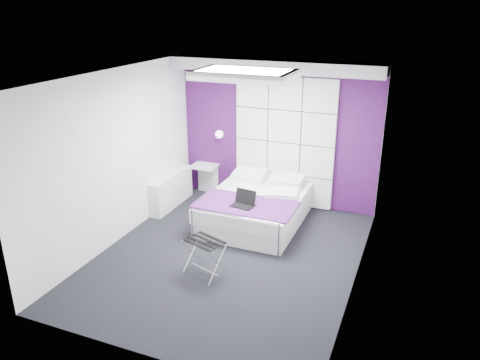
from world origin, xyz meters
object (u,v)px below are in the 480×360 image
at_px(radiator, 171,190).
at_px(nightstand, 205,166).
at_px(luggage_rack, 205,257).
at_px(bed, 256,207).
at_px(wall_lamp, 220,134).
at_px(laptop, 244,202).

height_order(radiator, nightstand, radiator).
height_order(nightstand, luggage_rack, nightstand).
relative_size(radiator, bed, 0.64).
distance_m(bed, luggage_rack, 1.73).
height_order(wall_lamp, laptop, wall_lamp).
relative_size(wall_lamp, radiator, 0.12).
bearing_deg(nightstand, luggage_rack, -63.97).
bearing_deg(luggage_rack, bed, 106.19).
relative_size(nightstand, laptop, 1.34).
xyz_separation_m(wall_lamp, nightstand, (-0.31, -0.04, -0.65)).
relative_size(wall_lamp, nightstand, 0.32).
bearing_deg(nightstand, bed, -31.46).
height_order(wall_lamp, bed, wall_lamp).
height_order(radiator, luggage_rack, radiator).
distance_m(luggage_rack, laptop, 1.27).
distance_m(nightstand, laptop, 1.87).
xyz_separation_m(bed, nightstand, (-1.34, 0.82, 0.29)).
distance_m(wall_lamp, bed, 1.63).
bearing_deg(radiator, wall_lamp, 49.90).
distance_m(wall_lamp, laptop, 1.81).
height_order(wall_lamp, luggage_rack, wall_lamp).
xyz_separation_m(wall_lamp, radiator, (-0.64, -0.76, -0.92)).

